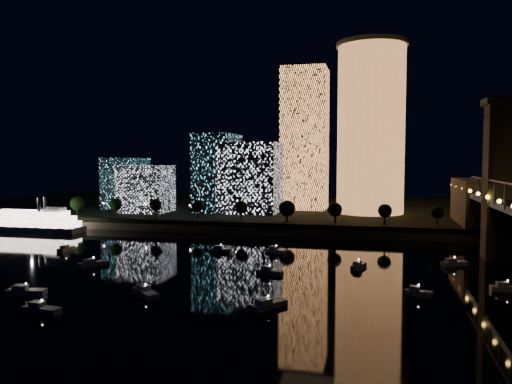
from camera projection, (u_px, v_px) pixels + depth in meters
ground at (264, 286)px, 123.10m from camera, size 520.00×520.00×0.00m
far_bank at (328, 211)px, 277.99m from camera, size 420.00×160.00×5.00m
seawall at (309, 232)px, 202.47m from camera, size 420.00×6.00×3.00m
tower_cylindrical at (371, 128)px, 240.86m from camera, size 34.00×34.00×81.91m
tower_rectangular at (305, 139)px, 262.65m from camera, size 23.11×23.11×73.52m
midrise_blocks at (200, 179)px, 251.97m from camera, size 94.33×37.09×38.86m
riverboat at (26, 222)px, 217.10m from camera, size 51.04×11.30×15.34m
motorboats at (226, 274)px, 132.26m from camera, size 138.70×79.11×2.78m
esplanade_trees at (233, 207)px, 215.67m from camera, size 165.98×6.94×8.97m
street_lamps at (236, 209)px, 221.67m from camera, size 132.70×0.70×5.65m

